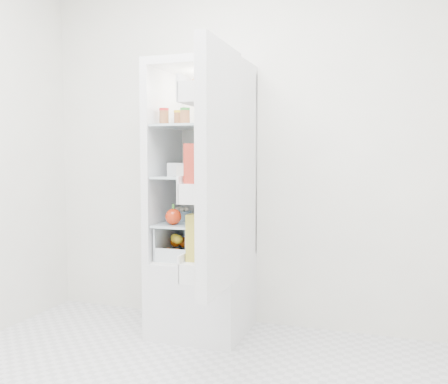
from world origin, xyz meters
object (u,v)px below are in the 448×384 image
at_px(mushroom_bowl, 182,215).
at_px(refrigerator, 204,233).
at_px(fridge_door, 215,174).
at_px(red_cabbage, 216,212).

bearing_deg(mushroom_bowl, refrigerator, -1.23).
bearing_deg(refrigerator, mushroom_bowl, 178.77).
distance_m(refrigerator, mushroom_bowl, 0.20).
bearing_deg(fridge_door, refrigerator, 24.44).
bearing_deg(mushroom_bowl, red_cabbage, -24.17).
bearing_deg(fridge_door, red_cabbage, 17.69).
height_order(refrigerator, mushroom_bowl, refrigerator).
distance_m(red_cabbage, mushroom_bowl, 0.33).
bearing_deg(red_cabbage, fridge_door, -70.99).
height_order(refrigerator, fridge_door, refrigerator).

